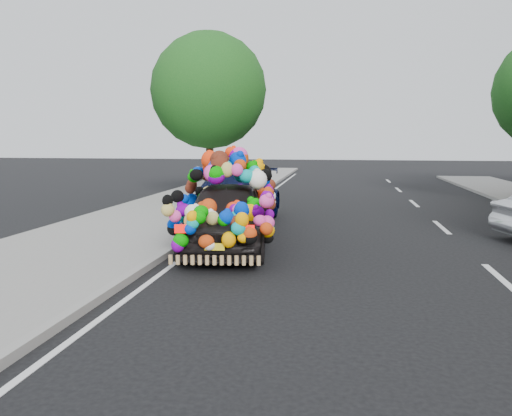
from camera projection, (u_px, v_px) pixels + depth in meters
The scene contains 7 objects.
ground at pixel (282, 270), 8.70m from camera, with size 100.00×100.00×0.00m, color black.
sidewalk at pixel (56, 257), 9.40m from camera, with size 4.00×60.00×0.12m, color gray.
kerb at pixel (154, 261), 9.08m from camera, with size 0.15×60.00×0.13m, color gray.
lane_markings at pixel (502, 279), 8.10m from camera, with size 6.00×50.00×0.01m, color silver, non-canonical shape.
tree_near_sidewalk at pixel (209, 91), 18.07m from camera, with size 4.20×4.20×6.13m.
plush_art_car at pixel (227, 199), 10.34m from camera, with size 2.51×4.51×2.05m.
navy_sedan at pixel (235, 198), 13.30m from camera, with size 2.04×5.01×1.45m, color black.
Camera 1 is at (0.97, -8.43, 2.25)m, focal length 35.00 mm.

